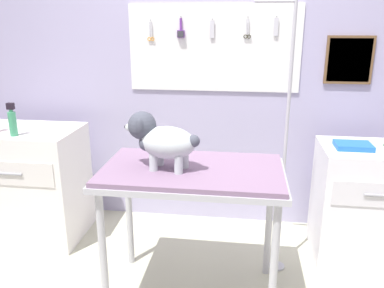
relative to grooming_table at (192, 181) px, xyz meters
The scene contains 8 objects.
rear_wall_panel 1.12m from the grooming_table, 91.95° to the left, with size 4.00×0.11×2.30m.
grooming_table is the anchor object (origin of this frame).
grooming_arm 0.65m from the grooming_table, 31.81° to the left, with size 0.30×0.11×1.79m.
dog 0.32m from the grooming_table, 168.61° to the right, with size 0.45×0.26×0.33m.
counter_left 1.51m from the grooming_table, 158.09° to the left, with size 0.80×0.58×0.89m.
cabinet_right 1.35m from the grooming_table, 26.13° to the left, with size 0.68×0.54×0.84m.
detangler_spray 1.41m from the grooming_table, 164.30° to the left, with size 0.05×0.05×0.24m.
supply_tray 1.17m from the grooming_table, 27.67° to the left, with size 0.24×0.18×0.04m.
Camera 1 is at (0.33, -1.91, 1.67)m, focal length 36.84 mm.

